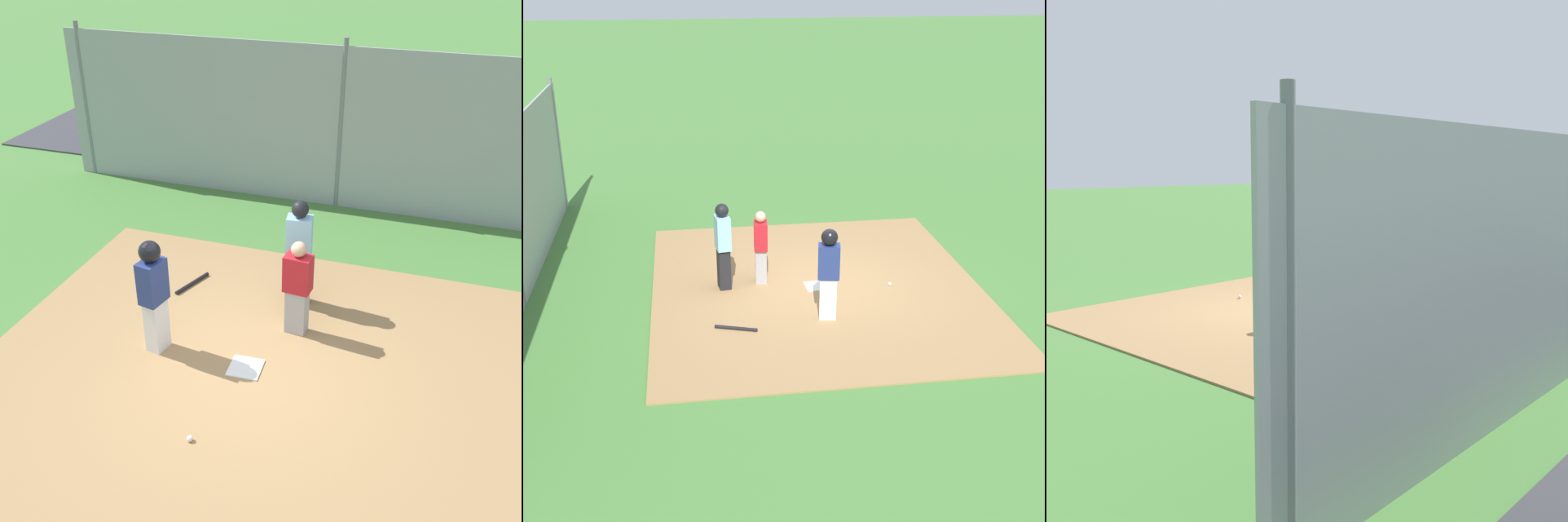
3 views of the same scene
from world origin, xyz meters
TOP-DOWN VIEW (x-y plane):
  - ground_plane at (0.00, 0.00)m, footprint 140.00×140.00m
  - dirt_infield at (0.00, 0.00)m, footprint 7.20×6.40m
  - home_plate at (0.00, 0.00)m, footprint 0.47×0.47m
  - catcher at (-0.42, -1.05)m, footprint 0.40×0.29m
  - umpire at (-0.22, -1.80)m, footprint 0.41×0.31m
  - runner at (1.32, -0.05)m, footprint 0.33×0.42m
  - baseball_bat at (1.54, -1.72)m, footprint 0.30×0.74m
  - baseball at (0.17, 1.44)m, footprint 0.07×0.07m
  - backstop_fence at (0.00, -5.57)m, footprint 12.00×0.10m
  - parking_lot at (0.00, -9.02)m, footprint 18.00×5.20m
  - parked_car_dark at (-2.85, -9.67)m, footprint 4.38×2.29m
  - parked_car_blue at (3.49, -8.62)m, footprint 4.41×2.36m

SIDE VIEW (x-z plane):
  - ground_plane at x=0.00m, z-range 0.00..0.00m
  - dirt_infield at x=0.00m, z-range 0.00..0.03m
  - parking_lot at x=0.00m, z-range 0.00..0.04m
  - home_plate at x=0.00m, z-range 0.03..0.05m
  - baseball_bat at x=1.54m, z-range 0.03..0.09m
  - baseball at x=0.17m, z-range 0.03..0.10m
  - parked_car_dark at x=-2.85m, z-range -0.03..1.25m
  - parked_car_blue at x=3.49m, z-range -0.03..1.25m
  - catcher at x=-0.42m, z-range 0.05..1.52m
  - umpire at x=-0.22m, z-range 0.07..1.80m
  - runner at x=1.32m, z-range 0.16..1.85m
  - backstop_fence at x=0.00m, z-range -0.07..3.28m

